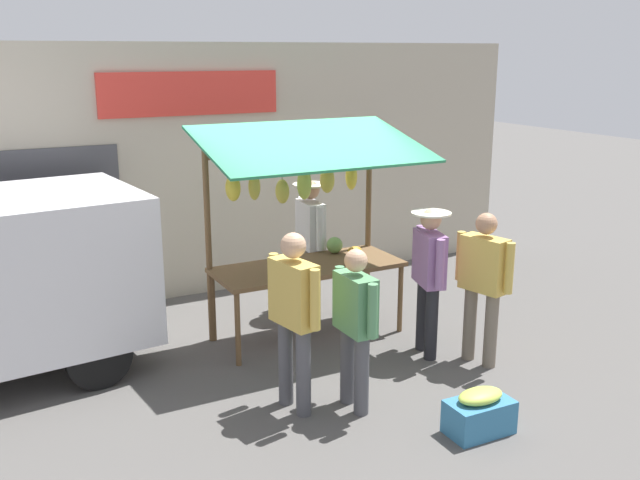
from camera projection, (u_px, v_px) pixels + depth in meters
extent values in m
plane|color=#514F4C|center=(308.00, 335.00, 8.52)|extent=(40.00, 40.00, 0.00)
cube|color=#B2A893|center=(236.00, 168.00, 9.96)|extent=(9.00, 0.25, 3.40)
cube|color=red|center=(191.00, 93.00, 9.27)|extent=(2.40, 0.06, 0.56)
cube|color=#47474C|center=(45.00, 234.00, 8.83)|extent=(1.90, 0.04, 2.10)
cube|color=brown|center=(308.00, 267.00, 8.30)|extent=(2.20, 0.90, 0.05)
cylinder|color=brown|center=(238.00, 329.00, 7.61)|extent=(0.06, 0.06, 0.83)
cylinder|color=brown|center=(400.00, 299.00, 8.55)|extent=(0.06, 0.06, 0.83)
cylinder|color=brown|center=(213.00, 307.00, 8.27)|extent=(0.06, 0.06, 0.83)
cylinder|color=brown|center=(366.00, 281.00, 9.21)|extent=(0.06, 0.06, 0.83)
cylinder|color=brown|center=(208.00, 244.00, 8.08)|extent=(0.07, 0.07, 2.35)
cylinder|color=brown|center=(368.00, 223.00, 9.04)|extent=(0.07, 0.07, 2.35)
cylinder|color=brown|center=(292.00, 152.00, 8.31)|extent=(2.12, 0.06, 0.06)
cube|color=#23724C|center=(314.00, 144.00, 7.80)|extent=(2.50, 1.46, 0.39)
cylinder|color=brown|center=(352.00, 155.00, 8.70)|extent=(0.01, 0.01, 0.19)
ellipsoid|color=yellow|center=(351.00, 177.00, 8.76)|extent=(0.15, 0.19, 0.33)
cylinder|color=brown|center=(327.00, 158.00, 8.55)|extent=(0.01, 0.01, 0.21)
ellipsoid|color=gold|center=(327.00, 180.00, 8.62)|extent=(0.23, 0.23, 0.32)
cylinder|color=brown|center=(304.00, 160.00, 8.34)|extent=(0.01, 0.01, 0.20)
ellipsoid|color=#B2CC4C|center=(304.00, 184.00, 8.42)|extent=(0.22, 0.23, 0.38)
cylinder|color=brown|center=(282.00, 166.00, 8.24)|extent=(0.01, 0.01, 0.30)
ellipsoid|color=gold|center=(282.00, 191.00, 8.31)|extent=(0.21, 0.22, 0.29)
cylinder|color=brown|center=(254.00, 164.00, 8.06)|extent=(0.01, 0.01, 0.20)
ellipsoid|color=gold|center=(254.00, 187.00, 8.13)|extent=(0.21, 0.20, 0.31)
cylinder|color=brown|center=(232.00, 166.00, 7.95)|extent=(0.01, 0.01, 0.21)
ellipsoid|color=yellow|center=(233.00, 188.00, 8.01)|extent=(0.18, 0.21, 0.30)
ellipsoid|color=gold|center=(355.00, 250.00, 8.71)|extent=(0.20, 0.15, 0.10)
sphere|color=#729E4C|center=(335.00, 245.00, 8.76)|extent=(0.20, 0.20, 0.20)
cylinder|color=#726656|center=(307.00, 276.00, 9.36)|extent=(0.14, 0.14, 0.85)
cylinder|color=#726656|center=(315.00, 282.00, 9.11)|extent=(0.14, 0.14, 0.85)
cube|color=silver|center=(310.00, 225.00, 9.05)|extent=(0.27, 0.53, 0.60)
cylinder|color=silver|center=(301.00, 218.00, 9.33)|extent=(0.09, 0.09, 0.55)
cylinder|color=silver|center=(320.00, 229.00, 8.76)|extent=(0.09, 0.09, 0.55)
sphere|color=#A87A5B|center=(310.00, 190.00, 8.94)|extent=(0.23, 0.23, 0.23)
cylinder|color=beige|center=(310.00, 185.00, 8.92)|extent=(0.44, 0.44, 0.02)
cylinder|color=#232328|center=(431.00, 324.00, 7.77)|extent=(0.14, 0.14, 0.82)
cylinder|color=#232328|center=(423.00, 315.00, 8.03)|extent=(0.14, 0.14, 0.82)
cube|color=#93669E|center=(429.00, 258.00, 7.72)|extent=(0.35, 0.54, 0.58)
cylinder|color=#93669E|center=(440.00, 264.00, 7.43)|extent=(0.09, 0.09, 0.54)
cylinder|color=#93669E|center=(420.00, 249.00, 8.01)|extent=(0.09, 0.09, 0.54)
sphere|color=tan|center=(431.00, 219.00, 7.61)|extent=(0.23, 0.23, 0.23)
cylinder|color=beige|center=(431.00, 213.00, 7.59)|extent=(0.43, 0.43, 0.02)
cylinder|color=#4C4C51|center=(362.00, 375.00, 6.60)|extent=(0.14, 0.14, 0.77)
cylinder|color=#4C4C51|center=(348.00, 365.00, 6.81)|extent=(0.14, 0.14, 0.77)
cube|color=#518C5B|center=(355.00, 304.00, 6.54)|extent=(0.22, 0.47, 0.55)
cylinder|color=#518C5B|center=(372.00, 311.00, 6.28)|extent=(0.09, 0.09, 0.50)
cylinder|color=#518C5B|center=(339.00, 292.00, 6.78)|extent=(0.09, 0.09, 0.50)
sphere|color=tan|center=(356.00, 261.00, 6.43)|extent=(0.21, 0.21, 0.21)
cylinder|color=#726656|center=(491.00, 330.00, 7.58)|extent=(0.14, 0.14, 0.83)
cylinder|color=#726656|center=(470.00, 323.00, 7.78)|extent=(0.14, 0.14, 0.83)
cube|color=gold|center=(484.00, 264.00, 7.50)|extent=(0.33, 0.54, 0.59)
cylinder|color=gold|center=(509.00, 268.00, 7.27)|extent=(0.09, 0.09, 0.54)
cylinder|color=gold|center=(460.00, 256.00, 7.72)|extent=(0.09, 0.09, 0.54)
sphere|color=#A87A5B|center=(486.00, 224.00, 7.39)|extent=(0.23, 0.23, 0.23)
cylinder|color=#4C4C51|center=(303.00, 372.00, 6.56)|extent=(0.14, 0.14, 0.85)
cylinder|color=#4C4C51|center=(286.00, 362.00, 6.78)|extent=(0.14, 0.14, 0.85)
cube|color=gold|center=(294.00, 293.00, 6.49)|extent=(0.31, 0.55, 0.60)
cylinder|color=gold|center=(315.00, 300.00, 6.24)|extent=(0.09, 0.09, 0.56)
cylinder|color=gold|center=(274.00, 282.00, 6.72)|extent=(0.09, 0.09, 0.56)
sphere|color=tan|center=(293.00, 246.00, 6.37)|extent=(0.23, 0.23, 0.23)
cylinder|color=black|center=(98.00, 356.00, 7.14)|extent=(0.67, 0.25, 0.66)
cylinder|color=black|center=(56.00, 308.00, 8.49)|extent=(0.67, 0.25, 0.66)
cube|color=teal|center=(479.00, 417.00, 6.32)|extent=(0.59, 0.35, 0.31)
ellipsoid|color=#B2CC4C|center=(480.00, 396.00, 6.26)|extent=(0.44, 0.26, 0.12)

